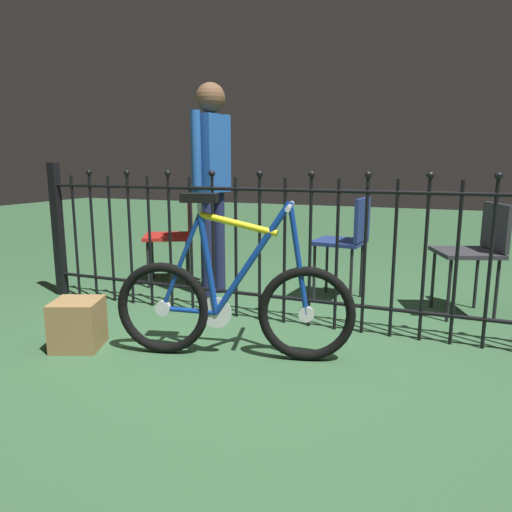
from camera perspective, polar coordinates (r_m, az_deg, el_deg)
name	(u,v)px	position (r m, az deg, el deg)	size (l,w,h in m)	color
ground_plane	(251,354)	(2.83, -0.62, -11.72)	(20.00, 20.00, 0.00)	#315736
iron_fence	(279,244)	(3.24, 2.76, 1.41)	(4.05, 0.07, 1.11)	black
bicycle	(233,303)	(2.69, -2.81, -5.66)	(1.34, 0.47, 0.94)	black
chair_navy	(348,237)	(3.84, 11.06, 2.30)	(0.42, 0.41, 0.84)	black
chair_charcoal	(477,246)	(3.75, 25.11, 1.10)	(0.53, 0.53, 0.82)	black
chair_red	(177,230)	(4.41, -9.48, 3.15)	(0.58, 0.58, 0.82)	black
person_visitor	(212,170)	(3.93, -5.36, 10.24)	(0.23, 0.47, 1.73)	#191E3F
display_crate	(78,324)	(3.07, -20.68, -7.67)	(0.27, 0.27, 0.29)	olive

